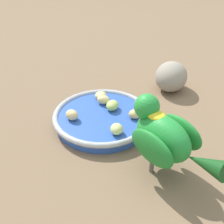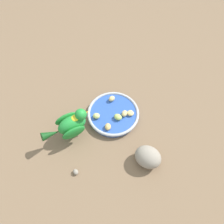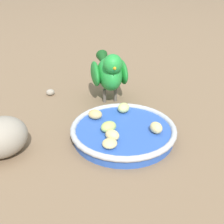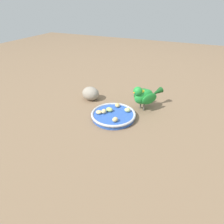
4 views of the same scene
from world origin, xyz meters
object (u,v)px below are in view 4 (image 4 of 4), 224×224
apple_piece_2 (117,105)px  apple_piece_5 (127,110)px  parrot (144,96)px  pebble_0 (136,94)px  apple_piece_0 (99,112)px  apple_piece_3 (104,111)px  apple_piece_4 (109,110)px  rock_large (91,93)px  apple_piece_1 (115,119)px  feeding_bowl (113,115)px

apple_piece_2 → apple_piece_5: apple_piece_5 is taller
parrot → pebble_0: 0.17m
apple_piece_0 → apple_piece_5: size_ratio=0.99×
apple_piece_3 → apple_piece_4: (0.03, -0.02, -0.00)m
rock_large → apple_piece_2: bearing=-106.6°
apple_piece_1 → apple_piece_2: apple_piece_1 is taller
apple_piece_2 → apple_piece_4: (-0.06, 0.02, 0.00)m
feeding_bowl → apple_piece_0: 0.07m
pebble_0 → apple_piece_3: bearing=166.7°
apple_piece_1 → parrot: (0.20, -0.08, 0.04)m
apple_piece_0 → rock_large: (0.15, 0.13, 0.01)m
apple_piece_2 → rock_large: rock_large is taller
rock_large → pebble_0: (0.15, -0.22, -0.03)m
apple_piece_1 → apple_piece_2: size_ratio=0.95×
apple_piece_5 → apple_piece_4: bearing=111.3°
feeding_bowl → apple_piece_2: bearing=8.6°
apple_piece_5 → parrot: size_ratio=0.17×
apple_piece_3 → rock_large: size_ratio=0.30×
apple_piece_1 → pebble_0: apple_piece_1 is taller
apple_piece_3 → parrot: (0.15, -0.15, 0.05)m
apple_piece_0 → feeding_bowl: bearing=-69.6°
apple_piece_1 → apple_piece_4: size_ratio=0.86×
apple_piece_5 → pebble_0: size_ratio=1.32×
apple_piece_0 → apple_piece_4: size_ratio=0.85×
apple_piece_2 → feeding_bowl: bearing=-171.4°
apple_piece_2 → apple_piece_1: bearing=-161.2°
parrot → rock_large: 0.31m
feeding_bowl → rock_large: rock_large is taller
apple_piece_1 → rock_large: size_ratio=0.29×
apple_piece_0 → apple_piece_1: 0.10m
apple_piece_1 → apple_piece_2: 0.14m
apple_piece_5 → pebble_0: (0.23, 0.03, -0.02)m
apple_piece_5 → pebble_0: apple_piece_5 is taller
apple_piece_2 → apple_piece_5: bearing=-111.0°
apple_piece_0 → apple_piece_3: apple_piece_3 is taller
feeding_bowl → apple_piece_5: 0.07m
feeding_bowl → apple_piece_4: size_ratio=6.46×
apple_piece_0 → parrot: (0.17, -0.18, 0.05)m
apple_piece_1 → apple_piece_5: 0.11m
apple_piece_1 → rock_large: (0.18, 0.23, 0.00)m
apple_piece_1 → apple_piece_2: (0.13, 0.04, -0.00)m
apple_piece_0 → apple_piece_5: apple_piece_5 is taller
pebble_0 → apple_piece_4: bearing=169.0°
apple_piece_1 → apple_piece_3: apple_piece_1 is taller
apple_piece_2 → rock_large: bearing=73.4°
apple_piece_4 → parrot: parrot is taller
feeding_bowl → apple_piece_2: size_ratio=7.16×
apple_piece_0 → apple_piece_4: bearing=-44.2°
apple_piece_2 → parrot: parrot is taller
pebble_0 → parrot: bearing=-147.5°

